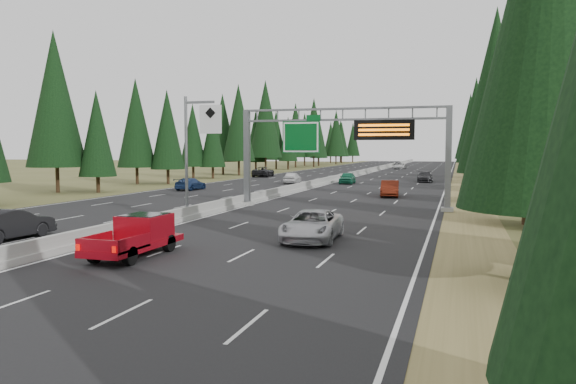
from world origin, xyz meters
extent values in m
cube|color=black|center=(0.00, 80.00, 0.04)|extent=(32.00, 260.00, 0.08)
cube|color=olive|center=(17.80, 80.00, 0.03)|extent=(3.60, 260.00, 0.06)
cube|color=#4F5226|center=(-17.80, 80.00, 0.03)|extent=(3.60, 260.00, 0.06)
cube|color=gray|center=(0.00, 80.00, 0.23)|extent=(0.70, 260.00, 0.30)
cube|color=gray|center=(0.00, 80.00, 0.63)|extent=(0.30, 260.00, 0.60)
cube|color=slate|center=(0.35, 35.00, 3.98)|extent=(0.45, 0.45, 7.80)
cube|color=gray|center=(0.35, 35.00, 0.23)|extent=(0.90, 0.90, 0.30)
cube|color=slate|center=(16.20, 35.00, 3.98)|extent=(0.45, 0.45, 7.80)
cube|color=gray|center=(16.20, 35.00, 0.23)|extent=(0.90, 0.90, 0.30)
cube|color=slate|center=(8.28, 35.00, 7.80)|extent=(15.85, 0.35, 0.16)
cube|color=slate|center=(8.28, 35.00, 6.96)|extent=(15.85, 0.35, 0.16)
cube|color=#054C19|center=(5.00, 34.75, 5.63)|extent=(3.00, 0.10, 2.50)
cube|color=silver|center=(5.00, 34.69, 5.63)|extent=(2.85, 0.02, 2.35)
cube|color=#054C19|center=(6.00, 34.75, 7.13)|extent=(1.10, 0.10, 0.45)
cube|color=black|center=(11.50, 34.70, 6.13)|extent=(4.50, 0.40, 1.50)
cube|color=orange|center=(11.50, 34.48, 6.48)|extent=(3.80, 0.02, 0.18)
cube|color=orange|center=(11.50, 34.48, 6.13)|extent=(3.80, 0.02, 0.18)
cube|color=orange|center=(11.50, 34.48, 5.78)|extent=(3.80, 0.02, 0.18)
cylinder|color=slate|center=(0.00, 25.00, 4.08)|extent=(0.20, 0.20, 8.00)
cube|color=gray|center=(0.00, 25.00, 0.18)|extent=(0.50, 0.50, 0.20)
cube|color=slate|center=(1.00, 25.00, 7.68)|extent=(2.00, 0.15, 0.15)
cube|color=silver|center=(1.80, 24.88, 6.58)|extent=(1.50, 0.06, 1.80)
cylinder|color=black|center=(19.88, 12.60, 1.34)|extent=(0.40, 0.40, 2.68)
cylinder|color=black|center=(20.97, 29.51, 1.34)|extent=(0.40, 0.40, 2.69)
cone|color=black|center=(20.97, 29.51, 9.75)|extent=(6.05, 6.05, 14.12)
cylinder|color=black|center=(19.74, 42.87, 1.33)|extent=(0.40, 0.40, 2.66)
cone|color=black|center=(19.74, 42.87, 9.63)|extent=(5.98, 5.98, 13.95)
cylinder|color=black|center=(24.33, 42.12, 0.92)|extent=(0.40, 0.40, 1.83)
cone|color=black|center=(24.33, 42.12, 6.64)|extent=(4.12, 4.12, 9.62)
cylinder|color=black|center=(20.25, 56.75, 0.94)|extent=(0.40, 0.40, 1.88)
cone|color=black|center=(20.25, 56.75, 6.82)|extent=(4.24, 4.24, 9.88)
cylinder|color=black|center=(24.42, 58.58, 1.20)|extent=(0.40, 0.40, 2.40)
cone|color=black|center=(24.42, 58.58, 8.71)|extent=(5.41, 5.41, 12.61)
cylinder|color=black|center=(20.91, 70.78, 1.17)|extent=(0.40, 0.40, 2.34)
cone|color=black|center=(20.91, 70.78, 8.49)|extent=(5.27, 5.27, 12.30)
cylinder|color=black|center=(24.89, 73.03, 1.48)|extent=(0.40, 0.40, 2.96)
cone|color=black|center=(24.89, 73.03, 10.71)|extent=(6.65, 6.65, 15.51)
cylinder|color=black|center=(19.31, 85.72, 1.28)|extent=(0.40, 0.40, 2.55)
cone|color=black|center=(19.31, 85.72, 9.26)|extent=(5.75, 5.75, 13.41)
cylinder|color=black|center=(23.80, 86.88, 1.32)|extent=(0.40, 0.40, 2.64)
cone|color=black|center=(23.80, 86.88, 9.57)|extent=(5.94, 5.94, 13.86)
cylinder|color=black|center=(20.82, 100.91, 1.51)|extent=(0.40, 0.40, 3.01)
cone|color=black|center=(20.82, 100.91, 10.92)|extent=(6.78, 6.78, 15.82)
cylinder|color=black|center=(23.19, 100.79, 1.46)|extent=(0.40, 0.40, 2.93)
cone|color=black|center=(23.19, 100.79, 10.60)|extent=(6.58, 6.58, 15.36)
cylinder|color=black|center=(19.01, 117.70, 1.32)|extent=(0.40, 0.40, 2.64)
cone|color=black|center=(19.01, 117.70, 9.56)|extent=(5.93, 5.93, 13.84)
cylinder|color=black|center=(23.35, 118.08, 1.28)|extent=(0.40, 0.40, 2.56)
cone|color=black|center=(23.35, 118.08, 9.27)|extent=(5.75, 5.75, 13.43)
cylinder|color=black|center=(20.98, 132.40, 1.21)|extent=(0.40, 0.40, 2.41)
cone|color=black|center=(20.98, 132.40, 8.75)|extent=(5.43, 5.43, 12.67)
cylinder|color=black|center=(23.04, 129.96, 1.20)|extent=(0.40, 0.40, 2.41)
cone|color=black|center=(23.04, 129.96, 8.72)|extent=(5.41, 5.41, 12.63)
cylinder|color=black|center=(19.95, 144.78, 1.20)|extent=(0.40, 0.40, 2.40)
cone|color=black|center=(19.95, 144.78, 8.69)|extent=(5.39, 5.39, 12.58)
cylinder|color=black|center=(24.70, 148.04, 1.21)|extent=(0.40, 0.40, 2.42)
cone|color=black|center=(24.70, 148.04, 8.76)|extent=(5.44, 5.44, 12.69)
cylinder|color=black|center=(20.26, 160.47, 0.89)|extent=(0.40, 0.40, 1.77)
cone|color=black|center=(20.26, 160.47, 6.43)|extent=(3.99, 3.99, 9.31)
cylinder|color=black|center=(24.18, 161.99, 1.10)|extent=(0.40, 0.40, 2.20)
cone|color=black|center=(24.18, 161.99, 7.99)|extent=(4.96, 4.96, 11.57)
cylinder|color=black|center=(20.53, 177.13, 1.19)|extent=(0.40, 0.40, 2.39)
cone|color=black|center=(20.53, 177.13, 8.66)|extent=(5.38, 5.38, 12.55)
cylinder|color=black|center=(23.72, 176.67, 1.48)|extent=(0.40, 0.40, 2.96)
cone|color=black|center=(23.72, 176.67, 10.72)|extent=(6.66, 6.66, 15.53)
cylinder|color=black|center=(20.02, 189.57, 0.93)|extent=(0.40, 0.40, 1.85)
cone|color=black|center=(20.02, 189.57, 6.72)|extent=(4.17, 4.17, 9.73)
cylinder|color=black|center=(23.95, 189.10, 1.42)|extent=(0.40, 0.40, 2.84)
cone|color=black|center=(23.95, 189.10, 10.29)|extent=(6.38, 6.38, 14.90)
cylinder|color=black|center=(-20.26, 43.80, 0.88)|extent=(0.40, 0.40, 1.76)
cone|color=black|center=(-20.26, 43.80, 6.38)|extent=(3.96, 3.96, 9.24)
cylinder|color=black|center=(-24.55, 42.67, 1.39)|extent=(0.40, 0.40, 2.78)
cone|color=black|center=(-24.55, 42.67, 10.06)|extent=(6.25, 6.25, 14.58)
cylinder|color=black|center=(-20.38, 59.26, 1.01)|extent=(0.40, 0.40, 2.02)
cone|color=black|center=(-20.38, 59.26, 7.32)|extent=(4.54, 4.54, 10.60)
cylinder|color=black|center=(-24.49, 58.25, 1.13)|extent=(0.40, 0.40, 2.26)
cone|color=black|center=(-24.49, 58.25, 8.20)|extent=(5.09, 5.09, 11.88)
cylinder|color=black|center=(-20.84, 74.59, 0.92)|extent=(0.40, 0.40, 1.83)
cone|color=black|center=(-20.84, 74.59, 6.64)|extent=(4.12, 4.12, 9.61)
cylinder|color=black|center=(-23.85, 73.68, 0.96)|extent=(0.40, 0.40, 1.92)
cone|color=black|center=(-23.85, 73.68, 6.95)|extent=(4.31, 4.31, 10.06)
cylinder|color=black|center=(-20.90, 85.89, 1.30)|extent=(0.40, 0.40, 2.61)
cone|color=black|center=(-20.90, 85.89, 9.45)|extent=(5.87, 5.87, 13.69)
cylinder|color=black|center=(-24.91, 88.00, 1.19)|extent=(0.40, 0.40, 2.39)
cone|color=black|center=(-24.91, 88.00, 8.65)|extent=(5.37, 5.37, 12.53)
cylinder|color=black|center=(-20.94, 100.62, 1.50)|extent=(0.40, 0.40, 2.99)
cone|color=black|center=(-20.94, 100.62, 10.86)|extent=(6.74, 6.74, 15.72)
cylinder|color=black|center=(-23.55, 101.88, 1.01)|extent=(0.40, 0.40, 2.02)
cone|color=black|center=(-23.55, 101.88, 7.31)|extent=(4.54, 4.54, 10.58)
cylinder|color=black|center=(-20.79, 115.87, 0.98)|extent=(0.40, 0.40, 1.96)
cone|color=black|center=(-20.79, 115.87, 7.09)|extent=(4.40, 4.40, 10.26)
cylinder|color=black|center=(-24.11, 117.18, 1.09)|extent=(0.40, 0.40, 2.19)
cone|color=black|center=(-24.11, 117.18, 7.93)|extent=(4.92, 4.92, 11.48)
cylinder|color=black|center=(-19.06, 133.02, 1.43)|extent=(0.40, 0.40, 2.86)
cone|color=black|center=(-19.06, 133.02, 10.36)|extent=(6.43, 6.43, 15.00)
cylinder|color=black|center=(-23.33, 130.84, 1.32)|extent=(0.40, 0.40, 2.64)
cone|color=black|center=(-23.33, 130.84, 9.57)|extent=(5.94, 5.94, 13.86)
cylinder|color=black|center=(-20.75, 145.31, 1.10)|extent=(0.40, 0.40, 2.21)
cone|color=black|center=(-20.75, 145.31, 8.00)|extent=(4.97, 4.97, 11.59)
cylinder|color=black|center=(-24.75, 144.85, 1.19)|extent=(0.40, 0.40, 2.38)
cone|color=black|center=(-24.75, 144.85, 8.65)|extent=(5.37, 5.37, 12.52)
cylinder|color=black|center=(-19.23, 161.21, 1.33)|extent=(0.40, 0.40, 2.66)
cone|color=black|center=(-19.23, 161.21, 9.64)|extent=(5.98, 5.98, 13.95)
cylinder|color=black|center=(-24.67, 160.68, 1.20)|extent=(0.40, 0.40, 2.39)
cone|color=black|center=(-24.67, 160.68, 8.67)|extent=(5.38, 5.38, 12.56)
cylinder|color=black|center=(-20.79, 177.30, 1.11)|extent=(0.40, 0.40, 2.23)
cone|color=black|center=(-20.79, 177.30, 8.07)|extent=(5.01, 5.01, 11.69)
cylinder|color=black|center=(-24.35, 176.62, 1.11)|extent=(0.40, 0.40, 2.22)
cone|color=black|center=(-24.35, 176.62, 8.06)|extent=(5.00, 5.00, 11.67)
cylinder|color=black|center=(-19.30, 189.95, 1.12)|extent=(0.40, 0.40, 2.25)
cone|color=black|center=(-19.30, 189.95, 8.16)|extent=(5.06, 5.06, 11.81)
cylinder|color=black|center=(-23.95, 190.86, 1.22)|extent=(0.40, 0.40, 2.43)
cone|color=black|center=(-23.95, 190.86, 8.82)|extent=(5.47, 5.47, 12.77)
imported|color=silver|center=(9.93, 19.30, 0.85)|extent=(2.83, 5.64, 1.53)
cylinder|color=black|center=(2.89, 11.26, 0.46)|extent=(0.29, 0.76, 0.76)
cylinder|color=black|center=(4.52, 11.26, 0.46)|extent=(0.29, 0.76, 0.76)
cylinder|color=black|center=(2.89, 14.42, 0.46)|extent=(0.29, 0.76, 0.76)
cylinder|color=black|center=(4.52, 14.42, 0.46)|extent=(0.29, 0.76, 0.76)
cube|color=maroon|center=(3.71, 12.89, 0.61)|extent=(1.91, 5.35, 0.29)
cube|color=maroon|center=(3.71, 13.75, 1.27)|extent=(1.82, 2.10, 1.05)
cube|color=black|center=(3.71, 13.75, 1.56)|extent=(1.62, 1.82, 0.53)
cube|color=maroon|center=(2.80, 11.45, 0.94)|extent=(0.10, 2.29, 0.57)
cube|color=maroon|center=(4.61, 11.45, 0.94)|extent=(0.10, 2.29, 0.57)
cube|color=maroon|center=(3.71, 10.31, 0.94)|extent=(1.91, 0.10, 0.57)
imported|color=#166344|center=(2.74, 65.85, 0.86)|extent=(2.03, 4.66, 1.56)
imported|color=#611C0D|center=(10.59, 46.89, 0.87)|extent=(2.10, 4.93, 1.58)
imported|color=black|center=(12.41, 72.56, 0.82)|extent=(2.46, 5.27, 1.49)
imported|color=silver|center=(3.78, 124.40, 0.80)|extent=(2.55, 5.28, 1.45)
imported|color=#232325|center=(1.50, 142.84, 0.77)|extent=(1.76, 4.11, 1.38)
imported|color=black|center=(-4.89, 15.00, 0.88)|extent=(1.97, 4.92, 1.59)
imported|color=navy|center=(-12.07, 49.34, 0.77)|extent=(2.12, 4.80, 1.37)
imported|color=silver|center=(-4.34, 63.87, 0.87)|extent=(2.25, 4.80, 1.59)
imported|color=black|center=(-14.38, 80.58, 0.90)|extent=(3.29, 6.17, 1.65)
camera|label=1|loc=(16.95, -7.95, 4.69)|focal=35.00mm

